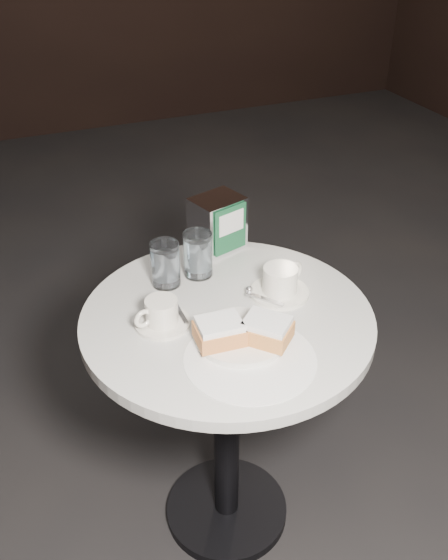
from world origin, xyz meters
The scene contains 9 objects.
ground centered at (0.00, 0.00, 0.00)m, with size 7.00×7.00×0.00m, color black.
cafe_table centered at (0.00, 0.00, 0.55)m, with size 0.70×0.70×0.74m.
sugar_spill centered at (-0.02, -0.17, 0.75)m, with size 0.29×0.29×0.00m, color white.
beignet_plate centered at (-0.01, -0.11, 0.77)m, with size 0.27×0.27×0.07m.
coffee_cup_left centered at (-0.16, 0.02, 0.77)m, with size 0.16×0.16×0.07m.
coffee_cup_right centered at (0.15, 0.03, 0.78)m, with size 0.19×0.19×0.08m.
water_glass_left centered at (-0.09, 0.18, 0.80)m, with size 0.08×0.08×0.12m.
water_glass_right centered at (0.00, 0.19, 0.80)m, with size 0.09×0.09×0.12m.
napkin_dispenser centered at (0.10, 0.30, 0.82)m, with size 0.16×0.14×0.15m.
Camera 1 is at (-0.46, -1.10, 1.63)m, focal length 40.00 mm.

